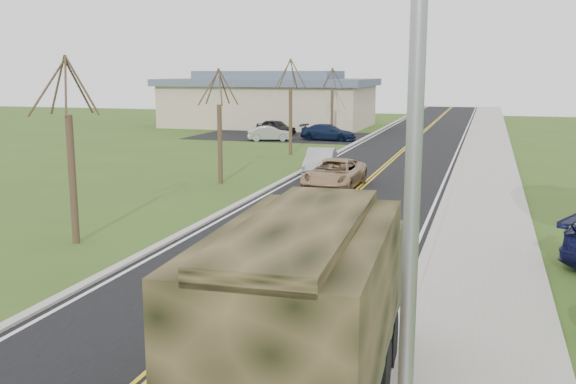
% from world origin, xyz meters
% --- Properties ---
extents(road, '(8.00, 120.00, 0.01)m').
position_xyz_m(road, '(0.00, 40.00, 0.01)').
color(road, black).
rests_on(road, ground).
extents(curb_right, '(0.30, 120.00, 0.12)m').
position_xyz_m(curb_right, '(4.15, 40.00, 0.06)').
color(curb_right, '#9E998E').
rests_on(curb_right, ground).
extents(sidewalk_right, '(3.20, 120.00, 0.10)m').
position_xyz_m(sidewalk_right, '(5.90, 40.00, 0.05)').
color(sidewalk_right, '#9E998E').
rests_on(sidewalk_right, ground).
extents(curb_left, '(0.30, 120.00, 0.10)m').
position_xyz_m(curb_left, '(-4.15, 40.00, 0.05)').
color(curb_left, '#9E998E').
rests_on(curb_left, ground).
extents(street_light, '(1.65, 0.22, 8.00)m').
position_xyz_m(street_light, '(4.90, -0.50, 4.43)').
color(street_light, gray).
rests_on(street_light, ground).
extents(bare_tree_a, '(1.93, 2.26, 6.08)m').
position_xyz_m(bare_tree_a, '(-7.00, 10.00, 2.63)').
color(bare_tree_a, '#38281C').
rests_on(bare_tree_a, ground).
extents(bare_tree_b, '(1.83, 2.14, 5.73)m').
position_xyz_m(bare_tree_b, '(-7.00, 22.00, 2.48)').
color(bare_tree_b, '#38281C').
rests_on(bare_tree_b, ground).
extents(bare_tree_c, '(2.04, 2.39, 6.42)m').
position_xyz_m(bare_tree_c, '(-7.00, 34.00, 2.78)').
color(bare_tree_c, '#38281C').
rests_on(bare_tree_c, ground).
extents(bare_tree_d, '(1.88, 2.20, 5.91)m').
position_xyz_m(bare_tree_d, '(-7.00, 46.00, 2.55)').
color(bare_tree_d, '#38281C').
rests_on(bare_tree_d, ground).
extents(commercial_building, '(25.50, 21.50, 5.65)m').
position_xyz_m(commercial_building, '(-15.98, 55.97, 2.69)').
color(commercial_building, tan).
rests_on(commercial_building, ground).
extents(military_truck, '(2.73, 7.01, 3.44)m').
position_xyz_m(military_truck, '(3.21, 1.87, 1.97)').
color(military_truck, black).
rests_on(military_truck, ground).
extents(suv_champagne, '(2.44, 5.09, 1.40)m').
position_xyz_m(suv_champagne, '(-1.21, 22.43, 0.70)').
color(suv_champagne, '#A4835C').
rests_on(suv_champagne, ground).
extents(sedan_silver, '(2.01, 4.35, 1.38)m').
position_xyz_m(sedan_silver, '(-3.00, 26.62, 0.69)').
color(sedan_silver, '#B3B2B7').
rests_on(sedan_silver, ground).
extents(lot_car_dark, '(4.20, 2.99, 1.33)m').
position_xyz_m(lot_car_dark, '(-12.46, 47.32, 0.66)').
color(lot_car_dark, black).
rests_on(lot_car_dark, ground).
extents(lot_car_silver, '(3.83, 2.41, 1.19)m').
position_xyz_m(lot_car_silver, '(-11.23, 42.02, 0.60)').
color(lot_car_silver, '#B3B2B7').
rests_on(lot_car_silver, ground).
extents(lot_car_navy, '(4.71, 2.22, 1.33)m').
position_xyz_m(lot_car_navy, '(-6.75, 43.76, 0.66)').
color(lot_car_navy, '#0E1934').
rests_on(lot_car_navy, ground).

